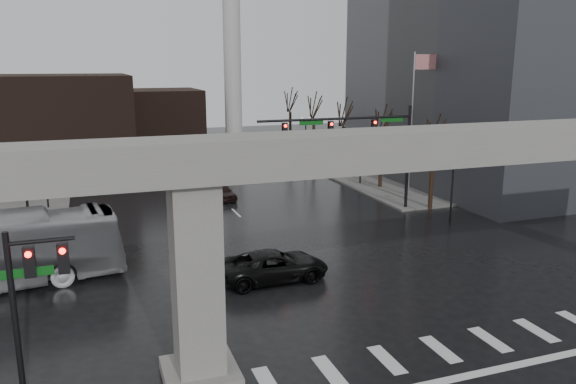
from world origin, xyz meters
name	(u,v)px	position (x,y,z in m)	size (l,w,h in m)	color
ground	(374,348)	(0.00, 0.00, 0.00)	(160.00, 160.00, 0.00)	black
sidewalk_ne	(427,162)	(26.00, 36.00, 0.07)	(28.00, 36.00, 0.15)	slate
elevated_guideway	(410,177)	(1.26, 0.00, 6.88)	(48.00, 2.60, 8.70)	gray
building_far_left	(46,127)	(-14.00, 42.00, 5.00)	(16.00, 14.00, 10.00)	black
building_far_mid	(158,123)	(-2.00, 52.00, 4.00)	(10.00, 10.00, 8.00)	black
smokestack	(232,43)	(6.00, 46.00, 13.35)	(3.60, 3.60, 30.00)	beige
signal_mast_arm	(364,136)	(8.99, 18.80, 5.83)	(12.12, 0.43, 8.00)	black
signal_left_pole	(31,288)	(-12.25, 0.50, 4.07)	(2.30, 0.30, 6.00)	black
flagpole_assembly	(416,108)	(15.29, 22.00, 7.53)	(2.06, 0.12, 12.00)	silver
lamp_right_0	(453,176)	(13.50, 14.00, 3.47)	(1.22, 0.32, 5.11)	black
lamp_right_1	(361,148)	(13.50, 28.00, 3.47)	(1.22, 0.32, 5.11)	black
lamp_right_2	(306,131)	(13.50, 42.00, 3.47)	(1.22, 0.32, 5.11)	black
lamp_left_0	(28,209)	(-13.50, 14.00, 3.47)	(1.22, 0.32, 5.11)	black
lamp_left_1	(44,165)	(-13.50, 28.00, 3.47)	(1.22, 0.32, 5.11)	black
lamp_left_2	(53,142)	(-13.50, 42.00, 3.47)	(1.22, 0.32, 5.11)	black
tree_right_0	(432,174)	(14.53, 18.02, 2.79)	(1.09, 1.58, 7.50)	black
tree_right_1	(381,157)	(14.53, 26.02, 2.85)	(1.09, 1.61, 7.67)	black
tree_right_2	(343,145)	(14.53, 34.02, 2.91)	(1.10, 1.63, 7.85)	black
tree_right_3	(314,135)	(14.53, 42.02, 2.98)	(1.11, 1.66, 8.02)	black
tree_right_4	(290,127)	(14.53, 50.02, 3.04)	(1.12, 1.69, 8.19)	black
pickup_truck	(274,266)	(-1.54, 8.14, 0.79)	(2.64, 5.72, 1.59)	black
far_car	(222,192)	(-0.04, 26.61, 0.64)	(1.52, 3.78, 1.29)	black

